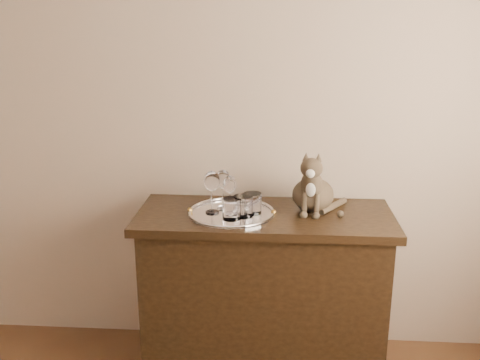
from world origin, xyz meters
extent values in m
cube|color=#C5AB93|center=(0.00, 2.25, 1.35)|extent=(4.00, 0.10, 2.70)
cylinder|color=white|center=(0.45, 1.91, 0.85)|extent=(0.40, 0.40, 0.01)
cylinder|color=silver|center=(0.50, 1.87, 0.91)|extent=(0.09, 0.09, 0.10)
cylinder|color=silver|center=(0.45, 1.84, 0.91)|extent=(0.08, 0.08, 0.09)
cylinder|color=white|center=(0.54, 1.92, 0.91)|extent=(0.09, 0.09, 0.10)
camera|label=1|loc=(0.65, -0.41, 1.71)|focal=40.00mm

